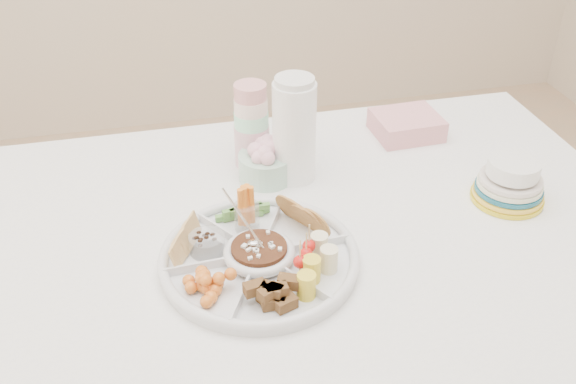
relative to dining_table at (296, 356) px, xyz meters
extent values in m
cube|color=white|center=(0.00, 0.00, 0.00)|extent=(1.52, 1.02, 0.76)
cylinder|color=silver|center=(-0.10, -0.09, 0.40)|extent=(0.40, 0.40, 0.04)
cylinder|color=#4B2D15|center=(-0.10, -0.09, 0.41)|extent=(0.11, 0.11, 0.04)
cylinder|color=#A9C39F|center=(-0.04, 0.29, 0.49)|extent=(0.09, 0.09, 0.23)
cylinder|color=white|center=(0.04, 0.21, 0.51)|extent=(0.11, 0.11, 0.25)
cylinder|color=#90D3A7|center=(-0.02, 0.21, 0.43)|extent=(0.14, 0.14, 0.09)
cube|color=pink|center=(0.37, 0.34, 0.41)|extent=(0.17, 0.15, 0.05)
cylinder|color=gold|center=(0.48, 0.01, 0.43)|extent=(0.18, 0.18, 0.10)
camera|label=1|loc=(-0.26, -1.02, 1.19)|focal=40.00mm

